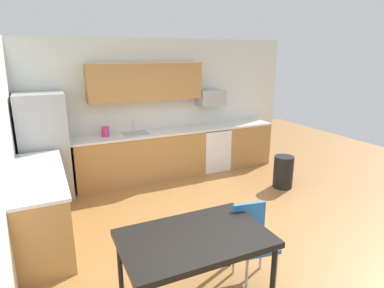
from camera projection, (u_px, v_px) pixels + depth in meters
name	position (u px, v px, depth m)	size (l,w,h in m)	color
ground_plane	(221.00, 228.00, 4.72)	(12.00, 12.00, 0.00)	#9E6B38
wall_back	(158.00, 108.00, 6.66)	(5.80, 0.10, 2.70)	silver
cabinet_run_back	(142.00, 158.00, 6.40)	(2.53, 0.60, 0.90)	#AD7A42
cabinet_run_back_right	(243.00, 144.00, 7.37)	(1.02, 0.60, 0.90)	#AD7A42
cabinet_run_left	(42.00, 207.00, 4.35)	(0.60, 2.00, 0.90)	#AD7A42
countertop_back	(164.00, 132.00, 6.47)	(4.80, 0.64, 0.04)	silver
countertop_left	(38.00, 174.00, 4.23)	(0.64, 2.00, 0.04)	silver
upper_cabinets_back	(146.00, 82.00, 6.20)	(2.20, 0.34, 0.70)	#AD7A42
refrigerator	(45.00, 147.00, 5.52)	(0.76, 0.70, 1.81)	#9EA0A5
oven_range	(212.00, 148.00, 7.04)	(0.60, 0.60, 0.91)	white
microwave	(211.00, 98.00, 6.84)	(0.54, 0.36, 0.32)	#9EA0A5
sink_basin	(136.00, 137.00, 6.25)	(0.48, 0.40, 0.14)	#A5A8AD
sink_faucet	(133.00, 127.00, 6.36)	(0.02, 0.02, 0.24)	#B2B5BA
dining_table	(195.00, 242.00, 3.10)	(1.40, 0.90, 0.77)	black
chair_near_table	(253.00, 237.00, 3.56)	(0.46, 0.46, 0.85)	#2D72B7
trash_bin	(283.00, 172.00, 6.06)	(0.36, 0.36, 0.60)	black
kettle	(105.00, 132.00, 6.03)	(0.14, 0.14, 0.20)	#CC3372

